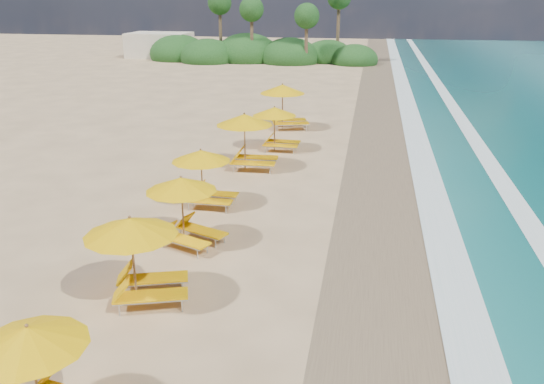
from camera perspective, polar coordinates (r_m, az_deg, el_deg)
ground at (r=18.74m, az=-0.00°, el=-3.46°), size 160.00×160.00×0.00m
wet_sand at (r=18.52m, az=12.31°, el=-4.21°), size 4.00×160.00×0.01m
surf_foam at (r=18.85m, az=20.56°, el=-4.56°), size 4.00×160.00×0.01m
station_1 at (r=10.99m, az=-22.40°, el=-16.42°), size 2.49×2.38×2.06m
station_2 at (r=14.23m, az=-13.23°, el=-6.11°), size 2.95×2.88×2.32m
station_3 at (r=17.17m, az=-8.67°, el=-1.49°), size 2.85×2.82×2.19m
station_4 at (r=20.24m, az=-6.71°, el=1.82°), size 2.34×2.16×2.14m
station_5 at (r=24.45m, az=-2.34°, el=5.55°), size 2.74×2.54×2.49m
station_6 at (r=27.47m, az=0.60°, el=6.77°), size 2.37×2.19×2.18m
station_7 at (r=31.92m, az=1.42°, el=8.99°), size 3.23×3.14×2.57m
treeline at (r=64.12m, az=-1.69°, el=13.99°), size 25.80×8.80×9.74m
beach_building at (r=69.87m, az=-11.32°, el=14.43°), size 7.00×5.00×2.80m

